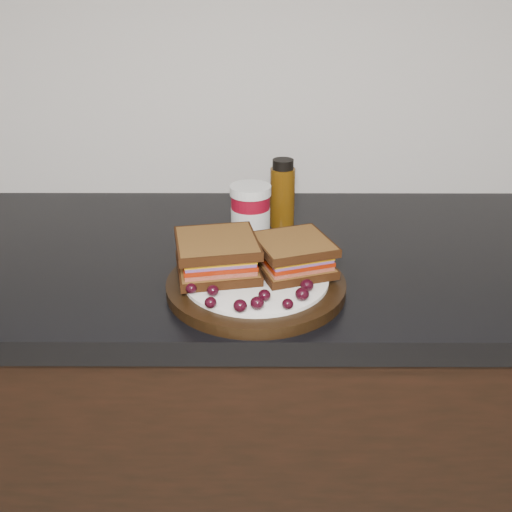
{
  "coord_description": "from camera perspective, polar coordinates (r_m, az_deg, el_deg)",
  "views": [
    {
      "loc": [
        0.06,
        0.76,
        1.34
      ],
      "look_at": [
        0.06,
        1.54,
        0.96
      ],
      "focal_mm": 40.0,
      "sensor_mm": 36.0,
      "label": 1
    }
  ],
  "objects": [
    {
      "name": "grape_16",
      "position": [
        0.92,
        -4.02,
        -0.41
      ],
      "size": [
        0.02,
        0.02,
        0.02
      ],
      "primitive_type": "ellipsoid",
      "color": "black",
      "rests_on": "plate"
    },
    {
      "name": "condiment_jar",
      "position": [
        1.04,
        -0.55,
        4.18
      ],
      "size": [
        0.1,
        0.1,
        0.11
      ],
      "primitive_type": "cylinder",
      "rotation": [
        0.0,
        0.0,
        0.37
      ],
      "color": "maroon",
      "rests_on": "countertop"
    },
    {
      "name": "grape_13",
      "position": [
        0.92,
        -4.66,
        -0.43
      ],
      "size": [
        0.02,
        0.02,
        0.02
      ],
      "primitive_type": "ellipsoid",
      "color": "black",
      "rests_on": "plate"
    },
    {
      "name": "grape_4",
      "position": [
        0.8,
        0.12,
        -4.72
      ],
      "size": [
        0.02,
        0.02,
        0.02
      ],
      "primitive_type": "ellipsoid",
      "color": "black",
      "rests_on": "plate"
    },
    {
      "name": "grape_11",
      "position": [
        0.9,
        3.11,
        -1.0
      ],
      "size": [
        0.02,
        0.02,
        0.02
      ],
      "primitive_type": "ellipsoid",
      "color": "black",
      "rests_on": "plate"
    },
    {
      "name": "base_cabinets",
      "position": [
        1.31,
        -2.66,
        -18.21
      ],
      "size": [
        3.96,
        0.58,
        0.86
      ],
      "primitive_type": "cube",
      "color": "black",
      "rests_on": "ground_plane"
    },
    {
      "name": "sandwich_left",
      "position": [
        0.89,
        -3.91,
        0.05
      ],
      "size": [
        0.14,
        0.14,
        0.06
      ],
      "primitive_type": null,
      "rotation": [
        0.0,
        0.0,
        0.18
      ],
      "color": "brown",
      "rests_on": "plate"
    },
    {
      "name": "grape_12",
      "position": [
        0.93,
        3.08,
        -0.13
      ],
      "size": [
        0.02,
        0.02,
        0.01
      ],
      "primitive_type": "ellipsoid",
      "color": "black",
      "rests_on": "plate"
    },
    {
      "name": "grape_9",
      "position": [
        0.87,
        3.55,
        -2.0
      ],
      "size": [
        0.02,
        0.02,
        0.02
      ],
      "primitive_type": "ellipsoid",
      "color": "black",
      "rests_on": "plate"
    },
    {
      "name": "grape_3",
      "position": [
        0.79,
        -1.6,
        -4.99
      ],
      "size": [
        0.02,
        0.02,
        0.02
      ],
      "primitive_type": "ellipsoid",
      "color": "black",
      "rests_on": "plate"
    },
    {
      "name": "grape_0",
      "position": [
        0.84,
        -6.5,
        -3.23
      ],
      "size": [
        0.02,
        0.02,
        0.02
      ],
      "primitive_type": "ellipsoid",
      "color": "black",
      "rests_on": "plate"
    },
    {
      "name": "grape_15",
      "position": [
        0.88,
        -3.85,
        -1.56
      ],
      "size": [
        0.02,
        0.02,
        0.02
      ],
      "primitive_type": "ellipsoid",
      "color": "black",
      "rests_on": "plate"
    },
    {
      "name": "grape_1",
      "position": [
        0.83,
        -4.35,
        -3.46
      ],
      "size": [
        0.02,
        0.02,
        0.02
      ],
      "primitive_type": "ellipsoid",
      "color": "black",
      "rests_on": "plate"
    },
    {
      "name": "grape_17",
      "position": [
        0.91,
        -4.15,
        -0.79
      ],
      "size": [
        0.02,
        0.02,
        0.02
      ],
      "primitive_type": "ellipsoid",
      "color": "black",
      "rests_on": "plate"
    },
    {
      "name": "grape_10",
      "position": [
        0.89,
        5.63,
        -1.41
      ],
      "size": [
        0.02,
        0.02,
        0.02
      ],
      "primitive_type": "ellipsoid",
      "color": "black",
      "rests_on": "plate"
    },
    {
      "name": "grape_18",
      "position": [
        0.88,
        -6.05,
        -1.72
      ],
      "size": [
        0.02,
        0.02,
        0.02
      ],
      "primitive_type": "ellipsoid",
      "color": "black",
      "rests_on": "plate"
    },
    {
      "name": "grape_6",
      "position": [
        0.8,
        3.19,
        -4.81
      ],
      "size": [
        0.02,
        0.02,
        0.02
      ],
      "primitive_type": "ellipsoid",
      "color": "black",
      "rests_on": "plate"
    },
    {
      "name": "grape_8",
      "position": [
        0.85,
        5.11,
        -2.93
      ],
      "size": [
        0.02,
        0.02,
        0.02
      ],
      "primitive_type": "ellipsoid",
      "color": "black",
      "rests_on": "plate"
    },
    {
      "name": "countertop",
      "position": [
        1.05,
        -3.16,
        -0.22
      ],
      "size": [
        3.98,
        0.6,
        0.04
      ],
      "primitive_type": "cube",
      "color": "black",
      "rests_on": "base_cabinets"
    },
    {
      "name": "sandwich_right",
      "position": [
        0.9,
        3.75,
        0.1
      ],
      "size": [
        0.14,
        0.14,
        0.05
      ],
      "primitive_type": null,
      "rotation": [
        0.0,
        0.0,
        0.33
      ],
      "color": "brown",
      "rests_on": "plate"
    },
    {
      "name": "grape_7",
      "position": [
        0.82,
        4.64,
        -3.81
      ],
      "size": [
        0.02,
        0.02,
        0.02
      ],
      "primitive_type": "ellipsoid",
      "color": "black",
      "rests_on": "plate"
    },
    {
      "name": "grape_14",
      "position": [
        0.9,
        -5.61,
        -1.13
      ],
      "size": [
        0.02,
        0.02,
        0.01
      ],
      "primitive_type": "ellipsoid",
      "color": "black",
      "rests_on": "plate"
    },
    {
      "name": "oil_bottle",
      "position": [
        1.11,
        2.66,
        6.3
      ],
      "size": [
        0.05,
        0.05,
        0.13
      ],
      "primitive_type": "cylinder",
      "rotation": [
        0.0,
        0.0,
        0.07
      ],
      "color": "#533108",
      "rests_on": "countertop"
    },
    {
      "name": "grape_5",
      "position": [
        0.82,
        0.85,
        -3.95
      ],
      "size": [
        0.02,
        0.02,
        0.02
      ],
      "primitive_type": "ellipsoid",
      "color": "black",
      "rests_on": "plate"
    },
    {
      "name": "grape_2",
      "position": [
        0.8,
        -4.57,
        -4.66
      ],
      "size": [
        0.02,
        0.02,
        0.02
      ],
      "primitive_type": "ellipsoid",
      "color": "black",
      "rests_on": "plate"
    },
    {
      "name": "plate",
      "position": [
        0.89,
        -0.0,
        -2.94
      ],
      "size": [
        0.28,
        0.28,
        0.02
      ],
      "primitive_type": "cylinder",
      "color": "black",
      "rests_on": "countertop"
    }
  ]
}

